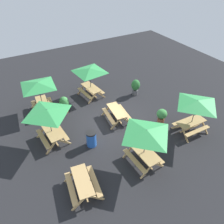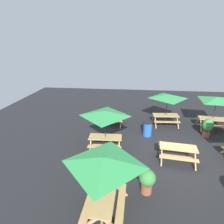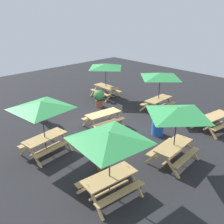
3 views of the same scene
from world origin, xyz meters
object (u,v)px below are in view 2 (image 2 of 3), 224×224
(trash_bin_blue, at_px, (148,128))
(picnic_table_3, at_px, (217,101))
(potted_plant_0, at_px, (147,180))
(picnic_table_0, at_px, (104,165))
(picnic_table_6, at_px, (178,150))
(picnic_table_1, at_px, (112,116))
(picnic_table_4, at_px, (105,116))
(picnic_table_2, at_px, (168,99))
(potted_plant_1, at_px, (208,127))

(trash_bin_blue, bearing_deg, picnic_table_3, 18.32)
(trash_bin_blue, height_order, potted_plant_0, potted_plant_0)
(picnic_table_0, relative_size, trash_bin_blue, 2.38)
(picnic_table_6, distance_m, potted_plant_0, 2.86)
(picnic_table_0, relative_size, picnic_table_1, 1.18)
(picnic_table_0, relative_size, picnic_table_4, 1.00)
(picnic_table_1, xyz_separation_m, picnic_table_6, (3.76, -4.01, 0.00))
(picnic_table_2, distance_m, picnic_table_3, 3.13)
(picnic_table_2, xyz_separation_m, picnic_table_6, (-0.13, -4.23, -1.43))
(picnic_table_0, height_order, potted_plant_0, picnic_table_0)
(picnic_table_0, distance_m, trash_bin_blue, 6.25)
(potted_plant_0, bearing_deg, picnic_table_1, 108.03)
(trash_bin_blue, relative_size, potted_plant_0, 0.94)
(picnic_table_0, xyz_separation_m, picnic_table_2, (3.34, 7.56, 0.00))
(picnic_table_1, xyz_separation_m, picnic_table_3, (7.00, -0.09, 1.43))
(picnic_table_6, height_order, trash_bin_blue, trash_bin_blue)
(picnic_table_1, height_order, trash_bin_blue, trash_bin_blue)
(picnic_table_6, bearing_deg, picnic_table_0, -127.53)
(potted_plant_1, bearing_deg, potted_plant_0, -129.79)
(picnic_table_0, relative_size, picnic_table_2, 1.00)
(picnic_table_0, relative_size, potted_plant_1, 1.90)
(picnic_table_4, height_order, potted_plant_0, picnic_table_4)
(picnic_table_2, bearing_deg, potted_plant_0, -109.79)
(picnic_table_3, bearing_deg, trash_bin_blue, -155.60)
(picnic_table_1, bearing_deg, picnic_table_0, -77.25)
(potted_plant_0, relative_size, potted_plant_1, 0.85)
(picnic_table_2, height_order, trash_bin_blue, picnic_table_2)
(picnic_table_0, bearing_deg, potted_plant_1, -41.42)
(potted_plant_0, bearing_deg, picnic_table_6, 53.47)
(picnic_table_4, xyz_separation_m, potted_plant_0, (2.06, -2.91, -1.38))
(picnic_table_1, height_order, picnic_table_4, picnic_table_4)
(picnic_table_0, height_order, trash_bin_blue, picnic_table_0)
(picnic_table_1, bearing_deg, trash_bin_blue, -24.37)
(picnic_table_0, bearing_deg, potted_plant_0, -53.79)
(picnic_table_2, bearing_deg, picnic_table_1, 179.01)
(trash_bin_blue, xyz_separation_m, potted_plant_0, (-0.41, -4.72, 0.11))
(picnic_table_2, distance_m, potted_plant_0, 6.92)
(picnic_table_0, height_order, picnic_table_1, picnic_table_0)
(picnic_table_4, bearing_deg, picnic_table_6, -11.20)
(picnic_table_6, xyz_separation_m, potted_plant_1, (2.43, 2.66, 0.14))
(picnic_table_4, xyz_separation_m, picnic_table_6, (3.77, -0.61, -1.43))
(picnic_table_3, distance_m, picnic_table_4, 7.75)
(picnic_table_6, relative_size, potted_plant_0, 1.87)
(picnic_table_1, xyz_separation_m, picnic_table_2, (3.89, 0.21, 1.43))
(picnic_table_0, distance_m, picnic_table_6, 4.84)
(picnic_table_3, bearing_deg, picnic_table_2, -179.49)
(picnic_table_2, relative_size, trash_bin_blue, 2.38)
(picnic_table_1, height_order, potted_plant_1, potted_plant_1)
(potted_plant_0, xyz_separation_m, potted_plant_1, (4.13, 4.96, 0.10))
(picnic_table_3, xyz_separation_m, potted_plant_1, (-0.81, -1.26, -1.29))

